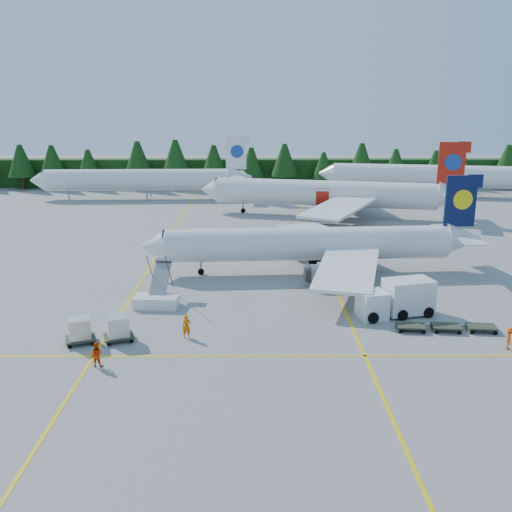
{
  "coord_description": "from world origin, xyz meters",
  "views": [
    {
      "loc": [
        -2.19,
        -44.59,
        18.07
      ],
      "look_at": [
        -1.98,
        9.4,
        3.5
      ],
      "focal_mm": 40.0,
      "sensor_mm": 36.0,
      "label": 1
    }
  ],
  "objects_px": {
    "airliner_navy": "(302,245)",
    "airliner_red": "(320,194)",
    "airstairs": "(157,298)",
    "service_truck": "(396,298)"
  },
  "relations": [
    {
      "from": "airliner_navy",
      "to": "airliner_red",
      "type": "xyz_separation_m",
      "value": [
        5.49,
        32.31,
        0.53
      ]
    },
    {
      "from": "airstairs",
      "to": "service_truck",
      "type": "height_order",
      "value": "airstairs"
    },
    {
      "from": "service_truck",
      "to": "airstairs",
      "type": "bearing_deg",
      "value": 158.79
    },
    {
      "from": "airstairs",
      "to": "service_truck",
      "type": "distance_m",
      "value": 21.39
    },
    {
      "from": "airliner_red",
      "to": "service_truck",
      "type": "relative_size",
      "value": 5.97
    },
    {
      "from": "airliner_navy",
      "to": "airliner_red",
      "type": "relative_size",
      "value": 0.87
    },
    {
      "from": "airliner_red",
      "to": "airstairs",
      "type": "distance_m",
      "value": 47.27
    },
    {
      "from": "airliner_navy",
      "to": "service_truck",
      "type": "height_order",
      "value": "airliner_navy"
    },
    {
      "from": "airliner_red",
      "to": "airstairs",
      "type": "relative_size",
      "value": 7.36
    },
    {
      "from": "airstairs",
      "to": "airliner_navy",
      "type": "bearing_deg",
      "value": 41.36
    }
  ]
}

